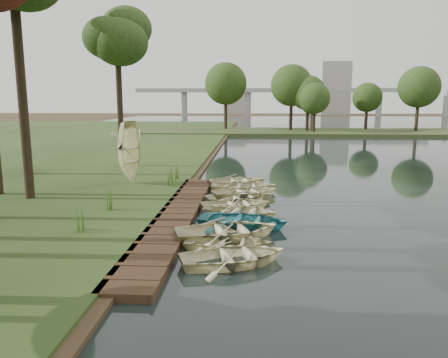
# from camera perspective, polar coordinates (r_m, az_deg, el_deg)

# --- Properties ---
(ground) EXTENTS (300.00, 300.00, 0.00)m
(ground) POSITION_cam_1_polar(r_m,az_deg,el_deg) (18.82, -1.36, -5.43)
(ground) COLOR #3D2F1D
(boardwalk) EXTENTS (1.60, 16.00, 0.30)m
(boardwalk) POSITION_cam_1_polar(r_m,az_deg,el_deg) (18.99, -6.20, -4.88)
(boardwalk) COLOR #362314
(boardwalk) RESTS_ON ground
(peninsula) EXTENTS (50.00, 14.00, 0.45)m
(peninsula) POSITION_cam_1_polar(r_m,az_deg,el_deg) (68.51, 9.16, 6.10)
(peninsula) COLOR #37431E
(peninsula) RESTS_ON ground
(far_trees) EXTENTS (45.60, 5.60, 8.80)m
(far_trees) POSITION_cam_1_polar(r_m,az_deg,el_deg) (68.12, 6.46, 11.36)
(far_trees) COLOR black
(far_trees) RESTS_ON peninsula
(bridge) EXTENTS (95.90, 4.00, 8.60)m
(bridge) POSITION_cam_1_polar(r_m,az_deg,el_deg) (138.47, 8.36, 11.02)
(bridge) COLOR #A5A5A0
(bridge) RESTS_ON ground
(building_a) EXTENTS (10.00, 8.00, 18.00)m
(building_a) POSITION_cam_1_polar(r_m,az_deg,el_deg) (160.61, 14.24, 11.39)
(building_a) COLOR #A5A5A0
(building_a) RESTS_ON ground
(building_b) EXTENTS (8.00, 8.00, 12.00)m
(building_b) POSITION_cam_1_polar(r_m,az_deg,el_deg) (163.18, 1.48, 10.62)
(building_b) COLOR #A5A5A0
(building_b) RESTS_ON ground
(rowboat_0) EXTENTS (4.02, 3.44, 0.70)m
(rowboat_0) POSITION_cam_1_polar(r_m,az_deg,el_deg) (13.74, 1.27, -9.71)
(rowboat_0) COLOR beige
(rowboat_0) RESTS_ON water
(rowboat_1) EXTENTS (3.07, 2.24, 0.62)m
(rowboat_1) POSITION_cam_1_polar(r_m,az_deg,el_deg) (15.08, 0.54, -8.03)
(rowboat_1) COLOR beige
(rowboat_1) RESTS_ON water
(rowboat_2) EXTENTS (4.58, 3.89, 0.81)m
(rowboat_2) POSITION_cam_1_polar(r_m,az_deg,el_deg) (16.12, 0.45, -6.46)
(rowboat_2) COLOR beige
(rowboat_2) RESTS_ON water
(rowboat_3) EXTENTS (4.00, 3.14, 0.75)m
(rowboat_3) POSITION_cam_1_polar(r_m,az_deg,el_deg) (17.52, 2.43, -5.19)
(rowboat_3) COLOR teal
(rowboat_3) RESTS_ON water
(rowboat_4) EXTENTS (3.80, 3.16, 0.68)m
(rowboat_4) POSITION_cam_1_polar(r_m,az_deg,el_deg) (19.14, 2.11, -3.96)
(rowboat_4) COLOR beige
(rowboat_4) RESTS_ON water
(rowboat_5) EXTENTS (3.78, 3.13, 0.68)m
(rowboat_5) POSITION_cam_1_polar(r_m,az_deg,el_deg) (20.34, 1.57, -3.10)
(rowboat_5) COLOR beige
(rowboat_5) RESTS_ON water
(rowboat_6) EXTENTS (4.04, 3.46, 0.71)m
(rowboat_6) POSITION_cam_1_polar(r_m,az_deg,el_deg) (21.80, 2.05, -2.15)
(rowboat_6) COLOR beige
(rowboat_6) RESTS_ON water
(rowboat_7) EXTENTS (4.17, 3.57, 0.73)m
(rowboat_7) POSITION_cam_1_polar(r_m,az_deg,el_deg) (22.87, 2.80, -1.53)
(rowboat_7) COLOR beige
(rowboat_7) RESTS_ON water
(rowboat_8) EXTENTS (3.86, 2.88, 0.76)m
(rowboat_8) POSITION_cam_1_polar(r_m,az_deg,el_deg) (24.40, 2.54, -0.74)
(rowboat_8) COLOR beige
(rowboat_8) RESTS_ON water
(rowboat_9) EXTENTS (4.03, 3.34, 0.72)m
(rowboat_9) POSITION_cam_1_polar(r_m,az_deg,el_deg) (26.05, 1.78, -0.07)
(rowboat_9) COLOR beige
(rowboat_9) RESTS_ON water
(stored_rowboat) EXTENTS (4.34, 3.78, 0.75)m
(stored_rowboat) POSITION_cam_1_polar(r_m,az_deg,el_deg) (26.04, -12.07, 0.29)
(stored_rowboat) COLOR beige
(stored_rowboat) RESTS_ON bank
(tree_6) EXTENTS (4.57, 4.57, 11.06)m
(tree_6) POSITION_cam_1_polar(r_m,az_deg,el_deg) (33.15, -13.79, 17.35)
(tree_6) COLOR black
(tree_6) RESTS_ON bank
(reeds_0) EXTENTS (0.60, 0.60, 0.98)m
(reeds_0) POSITION_cam_1_polar(r_m,az_deg,el_deg) (17.04, -18.34, -4.90)
(reeds_0) COLOR #3F661E
(reeds_0) RESTS_ON bank
(reeds_1) EXTENTS (0.60, 0.60, 1.05)m
(reeds_1) POSITION_cam_1_polar(r_m,az_deg,el_deg) (19.87, -14.68, -2.47)
(reeds_1) COLOR #3F661E
(reeds_1) RESTS_ON bank
(reeds_2) EXTENTS (0.60, 0.60, 0.92)m
(reeds_2) POSITION_cam_1_polar(r_m,az_deg,el_deg) (24.79, -6.80, 0.14)
(reeds_2) COLOR #3F661E
(reeds_2) RESTS_ON bank
(reeds_3) EXTENTS (0.60, 0.60, 0.98)m
(reeds_3) POSITION_cam_1_polar(r_m,az_deg,el_deg) (27.01, -6.58, 1.05)
(reeds_3) COLOR #3F661E
(reeds_3) RESTS_ON bank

